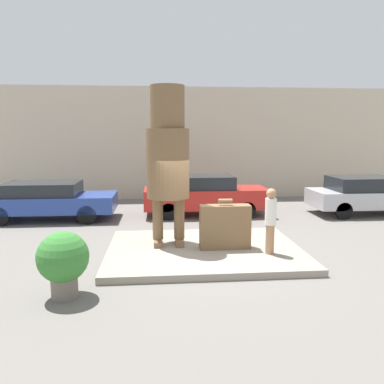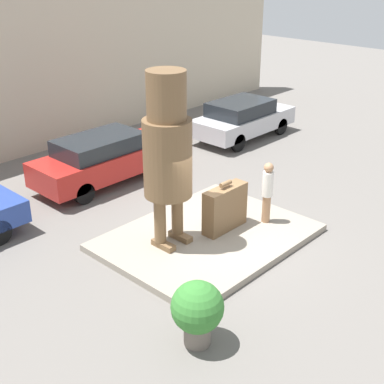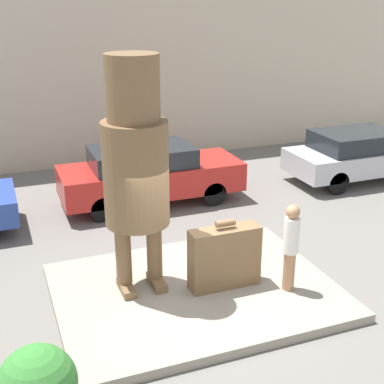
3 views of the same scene
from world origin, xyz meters
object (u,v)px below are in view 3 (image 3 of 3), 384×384
(statue_figure, at_px, (135,159))
(parked_car_silver, at_px, (359,154))
(giant_suitcase, at_px, (224,257))
(tourist, at_px, (291,244))
(parked_car_red, at_px, (149,173))

(statue_figure, height_order, parked_car_silver, statue_figure)
(giant_suitcase, relative_size, parked_car_silver, 0.30)
(parked_car_silver, bearing_deg, statue_figure, -153.30)
(giant_suitcase, xyz_separation_m, tourist, (1.06, -0.54, 0.33))
(parked_car_red, bearing_deg, tourist, -79.64)
(parked_car_red, bearing_deg, statue_figure, -109.05)
(statue_figure, relative_size, parked_car_silver, 0.97)
(parked_car_silver, bearing_deg, giant_suitcase, -144.93)
(parked_car_silver, bearing_deg, tourist, -136.81)
(tourist, distance_m, parked_car_red, 5.59)
(tourist, xyz_separation_m, parked_car_silver, (5.41, 5.08, -0.29))
(parked_car_red, xyz_separation_m, parked_car_silver, (6.42, -0.42, -0.03))
(giant_suitcase, bearing_deg, parked_car_silver, 35.07)
(parked_car_red, bearing_deg, giant_suitcase, -90.61)
(giant_suitcase, bearing_deg, statue_figure, 159.52)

